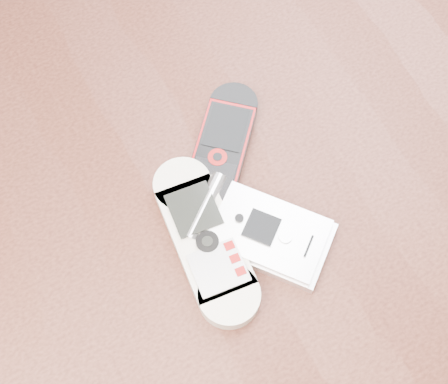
% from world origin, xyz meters
% --- Properties ---
extents(ground, '(4.00, 4.00, 0.00)m').
position_xyz_m(ground, '(0.00, 0.00, 0.00)').
color(ground, '#472B19').
rests_on(ground, ground).
extents(table, '(1.20, 0.80, 0.75)m').
position_xyz_m(table, '(0.00, 0.00, 0.64)').
color(table, black).
rests_on(table, ground).
extents(nokia_white, '(0.06, 0.15, 0.02)m').
position_xyz_m(nokia_white, '(-0.03, -0.03, 0.76)').
color(nokia_white, white).
rests_on(nokia_white, table).
extents(nokia_black_red, '(0.13, 0.13, 0.01)m').
position_xyz_m(nokia_black_red, '(0.02, 0.04, 0.76)').
color(nokia_black_red, black).
rests_on(nokia_black_red, table).
extents(motorola_razr, '(0.12, 0.13, 0.02)m').
position_xyz_m(motorola_razr, '(0.02, -0.05, 0.76)').
color(motorola_razr, silver).
rests_on(motorola_razr, table).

